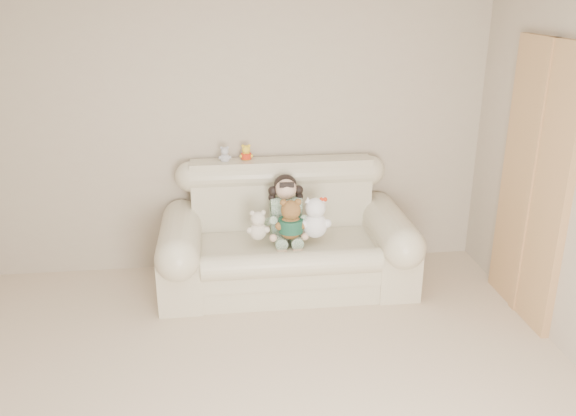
# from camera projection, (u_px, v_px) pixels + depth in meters

# --- Properties ---
(wall_back) EXTENTS (4.50, 0.00, 4.50)m
(wall_back) POSITION_uv_depth(u_px,v_px,m) (229.00, 126.00, 5.14)
(wall_back) COLOR #B2A58D
(wall_back) RESTS_ON ground
(sofa) EXTENTS (2.10, 0.95, 1.03)m
(sofa) POSITION_uv_depth(u_px,v_px,m) (287.00, 230.00, 4.99)
(sofa) COLOR beige
(sofa) RESTS_ON floor
(door_panel) EXTENTS (0.06, 0.90, 2.10)m
(door_panel) POSITION_uv_depth(u_px,v_px,m) (534.00, 183.00, 4.45)
(door_panel) COLOR #AE774A
(door_panel) RESTS_ON floor
(seated_child) EXTENTS (0.34, 0.41, 0.55)m
(seated_child) POSITION_uv_depth(u_px,v_px,m) (286.00, 207.00, 5.00)
(seated_child) COLOR #316D3E
(seated_child) RESTS_ON sofa
(brown_teddy) EXTENTS (0.27, 0.21, 0.40)m
(brown_teddy) POSITION_uv_depth(u_px,v_px,m) (291.00, 215.00, 4.81)
(brown_teddy) COLOR brown
(brown_teddy) RESTS_ON sofa
(white_cat) EXTENTS (0.29, 0.25, 0.41)m
(white_cat) POSITION_uv_depth(u_px,v_px,m) (315.00, 213.00, 4.83)
(white_cat) COLOR white
(white_cat) RESTS_ON sofa
(cream_teddy) EXTENTS (0.23, 0.20, 0.29)m
(cream_teddy) POSITION_uv_depth(u_px,v_px,m) (258.00, 222.00, 4.80)
(cream_teddy) COLOR beige
(cream_teddy) RESTS_ON sofa
(yellow_mini_bear) EXTENTS (0.13, 0.11, 0.18)m
(yellow_mini_bear) POSITION_uv_depth(u_px,v_px,m) (246.00, 152.00, 5.12)
(yellow_mini_bear) COLOR yellow
(yellow_mini_bear) RESTS_ON sofa
(grey_mini_plush) EXTENTS (0.12, 0.10, 0.17)m
(grey_mini_plush) POSITION_uv_depth(u_px,v_px,m) (225.00, 153.00, 5.08)
(grey_mini_plush) COLOR silver
(grey_mini_plush) RESTS_ON sofa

